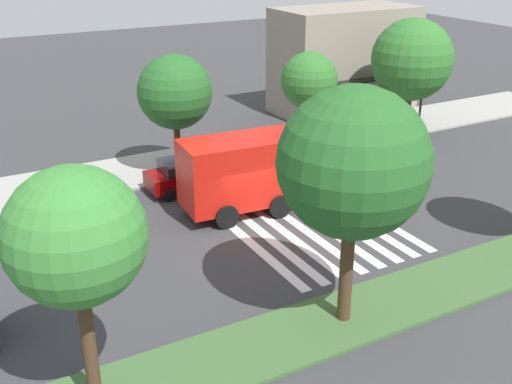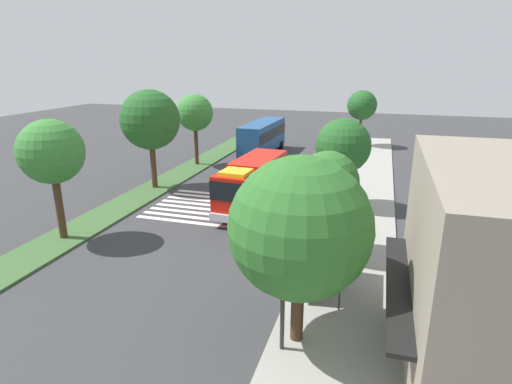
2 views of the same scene
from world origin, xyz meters
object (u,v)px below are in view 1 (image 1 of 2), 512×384
(bench_near_shelter, at_px, (299,140))
(median_tree_west, at_px, (353,163))
(bus_stop_shelter, at_px, (353,111))
(median_tree_far_west, at_px, (75,238))
(sidewalk_tree_east, at_px, (412,60))
(sidewalk_tree_center, at_px, (309,82))
(fire_truck, at_px, (274,166))
(sidewalk_tree_west, at_px, (175,92))
(fire_hydrant, at_px, (47,195))
(parked_car_east, at_px, (188,174))
(street_lamp, at_px, (423,81))

(bench_near_shelter, bearing_deg, median_tree_west, -117.63)
(bus_stop_shelter, bearing_deg, bench_near_shelter, 179.83)
(bench_near_shelter, distance_m, median_tree_far_west, 23.61)
(median_tree_far_west, bearing_deg, median_tree_west, 0.00)
(sidewalk_tree_east, xyz_separation_m, median_tree_far_west, (-24.94, -15.45, 0.63))
(sidewalk_tree_center, bearing_deg, bench_near_shelter, 131.01)
(fire_truck, xyz_separation_m, sidewalk_tree_east, (13.62, 6.05, 2.66))
(bench_near_shelter, distance_m, sidewalk_tree_west, 8.93)
(bench_near_shelter, bearing_deg, sidewalk_tree_center, -48.99)
(bench_near_shelter, bearing_deg, fire_hydrant, -176.59)
(parked_car_east, bearing_deg, median_tree_far_west, -122.46)
(bus_stop_shelter, bearing_deg, median_tree_far_west, -142.78)
(parked_car_east, height_order, sidewalk_tree_center, sidewalk_tree_center)
(fire_truck, relative_size, median_tree_far_west, 1.25)
(street_lamp, height_order, median_tree_far_west, median_tree_far_west)
(bus_stop_shelter, height_order, sidewalk_tree_east, sidewalk_tree_east)
(street_lamp, relative_size, sidewalk_tree_east, 0.75)
(fire_truck, height_order, median_tree_far_west, median_tree_far_west)
(fire_truck, relative_size, fire_hydrant, 12.59)
(street_lamp, bearing_deg, sidewalk_tree_west, 178.64)
(fire_truck, distance_m, street_lamp, 15.51)
(median_tree_west, height_order, fire_hydrant, median_tree_west)
(fire_truck, distance_m, bus_stop_shelter, 11.50)
(parked_car_east, xyz_separation_m, median_tree_west, (0.05, -13.25, 4.89))
(parked_car_east, bearing_deg, street_lamp, 6.20)
(bus_stop_shelter, xyz_separation_m, median_tree_far_west, (-20.84, -15.84, 3.46))
(sidewalk_tree_center, xyz_separation_m, median_tree_west, (-8.64, -15.45, 1.57))
(median_tree_west, bearing_deg, sidewalk_tree_center, 60.77)
(sidewalk_tree_east, bearing_deg, sidewalk_tree_center, 180.00)
(fire_truck, height_order, fire_hydrant, fire_truck)
(parked_car_east, bearing_deg, sidewalk_tree_east, 7.85)
(bench_near_shelter, relative_size, sidewalk_tree_west, 0.25)
(median_tree_west, bearing_deg, sidewalk_tree_east, 43.30)
(sidewalk_tree_west, height_order, sidewalk_tree_center, sidewalk_tree_west)
(parked_car_east, bearing_deg, sidewalk_tree_west, 80.95)
(sidewalk_tree_west, bearing_deg, sidewalk_tree_center, -0.00)
(sidewalk_tree_west, distance_m, fire_hydrant, 8.22)
(bus_stop_shelter, xyz_separation_m, fire_hydrant, (-19.09, -0.89, -1.40))
(sidewalk_tree_west, distance_m, sidewalk_tree_center, 8.34)
(fire_hydrant, bearing_deg, bench_near_shelter, 3.41)
(sidewalk_tree_west, bearing_deg, bench_near_shelter, 2.87)
(bus_stop_shelter, height_order, street_lamp, street_lamp)
(sidewalk_tree_west, distance_m, sidewalk_tree_east, 16.08)
(sidewalk_tree_east, height_order, median_tree_west, median_tree_west)
(sidewalk_tree_east, relative_size, median_tree_far_west, 1.02)
(fire_hydrant, bearing_deg, median_tree_far_west, -96.69)
(fire_truck, height_order, median_tree_west, median_tree_west)
(fire_truck, distance_m, fire_hydrant, 11.17)
(bench_near_shelter, distance_m, sidewalk_tree_east, 9.10)
(fire_truck, height_order, bench_near_shelter, fire_truck)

